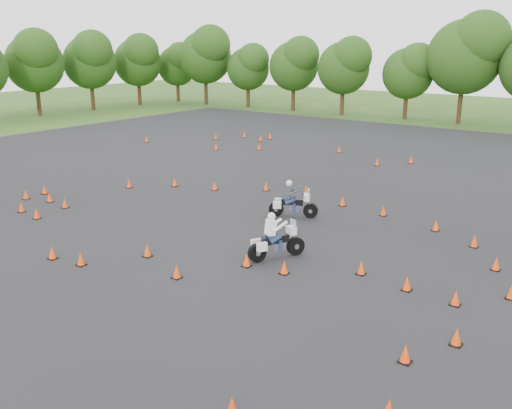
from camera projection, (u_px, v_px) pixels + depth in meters
The scene contains 5 objects.
ground at pixel (189, 262), 20.08m from camera, with size 140.00×140.00×0.00m, color #2D5119.
asphalt_pad at pixel (283, 221), 24.72m from camera, with size 62.00×62.00×0.00m, color black.
traffic_cones at pixel (276, 218), 24.37m from camera, with size 36.50×33.35×0.45m.
rider_grey at pixel (294, 199), 25.03m from camera, with size 2.17×0.67×1.68m, color #383C3F, non-canonical shape.
rider_white at pixel (277, 236), 20.22m from camera, with size 2.23×0.68×1.72m, color white, non-canonical shape.
Camera 1 is at (13.02, -13.66, 7.54)m, focal length 40.00 mm.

